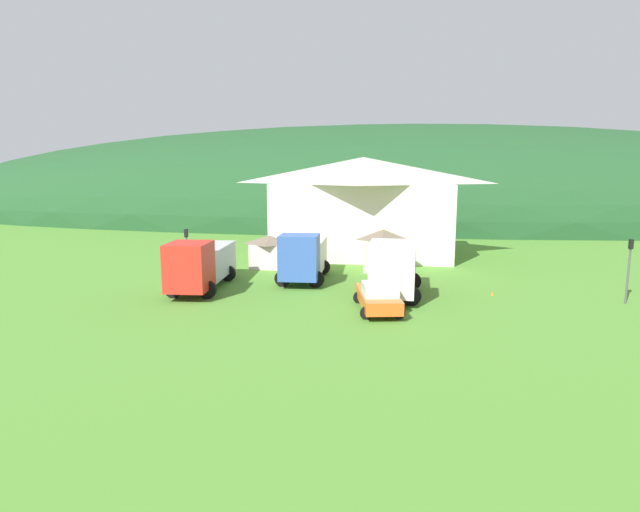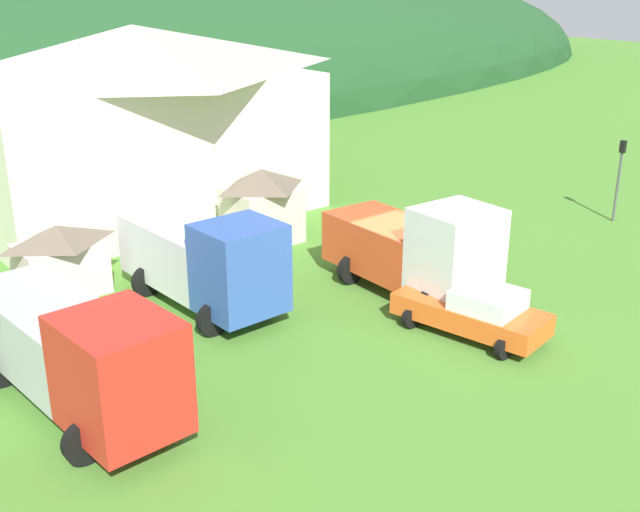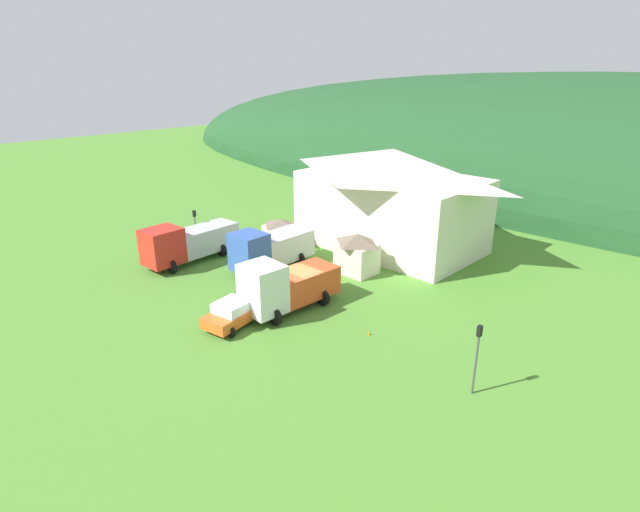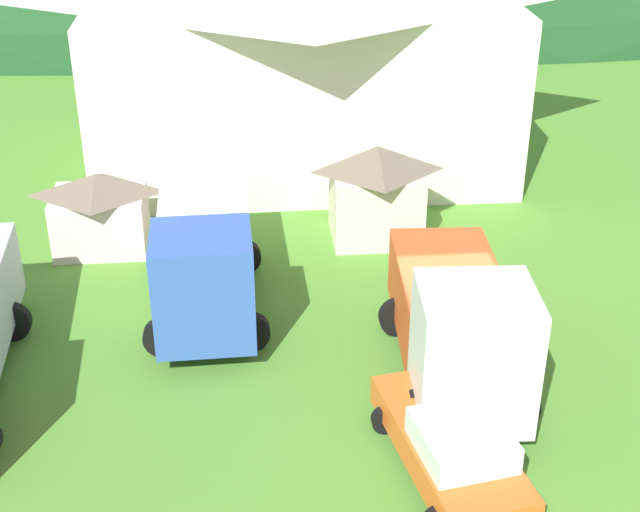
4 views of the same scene
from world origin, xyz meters
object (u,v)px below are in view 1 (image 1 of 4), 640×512
crane_truck_red (201,263)px  traffic_light_west (187,249)px  play_shed_cream (383,249)px  traffic_light_east (629,264)px  depot_building (363,206)px  heavy_rig_white (394,268)px  box_truck_blue (304,256)px  service_pickup_orange (378,297)px  traffic_cone_near_pickup (492,295)px  play_shed_pink (270,251)px

crane_truck_red → traffic_light_west: bearing=-142.6°
play_shed_cream → traffic_light_east: (14.27, -8.00, 0.70)m
depot_building → heavy_rig_white: (2.76, -15.20, -2.69)m
box_truck_blue → service_pickup_orange: (5.41, -7.31, -0.96)m
traffic_cone_near_pickup → play_shed_pink: bearing=156.0°
depot_building → traffic_light_east: (16.22, -14.87, -2.15)m
play_shed_pink → service_pickup_orange: play_shed_pink is taller
play_shed_cream → box_truck_blue: box_truck_blue is taller
play_shed_pink → traffic_cone_near_pickup: bearing=-24.0°
play_shed_pink → heavy_rig_white: (9.65, -8.33, 0.47)m
play_shed_cream → crane_truck_red: bearing=-145.3°
traffic_cone_near_pickup → heavy_rig_white: bearing=-168.0°
depot_building → play_shed_cream: depot_building is taller
depot_building → play_shed_pink: size_ratio=5.27×
depot_building → heavy_rig_white: depot_building is taller
service_pickup_orange → traffic_light_east: bearing=93.9°
play_shed_pink → traffic_light_west: 7.49m
service_pickup_orange → traffic_light_east: (14.28, 3.63, 1.52)m
box_truck_blue → service_pickup_orange: box_truck_blue is taller
traffic_light_west → traffic_cone_near_pickup: 20.33m
traffic_light_west → traffic_cone_near_pickup: (20.17, -1.04, -2.30)m
play_shed_cream → service_pickup_orange: 11.66m
play_shed_pink → traffic_light_west: (-4.40, -5.99, 0.97)m
depot_building → play_shed_pink: (-6.89, -6.88, -3.16)m
traffic_light_west → traffic_cone_near_pickup: bearing=-2.9°
play_shed_pink → traffic_light_west: size_ratio=0.84×
play_shed_pink → traffic_cone_near_pickup: (15.77, -7.02, -1.33)m
traffic_light_west → heavy_rig_white: bearing=-9.5°
box_truck_blue → service_pickup_orange: size_ratio=1.37×
traffic_cone_near_pickup → depot_building: bearing=122.6°
box_truck_blue → crane_truck_red: bearing=-60.7°
depot_building → play_shed_pink: bearing=-135.1°
play_shed_cream → heavy_rig_white: heavy_rig_white is taller
box_truck_blue → traffic_light_west: bearing=-79.5°
crane_truck_red → service_pickup_orange: crane_truck_red is taller
service_pickup_orange → play_shed_pink: bearing=-153.1°
traffic_light_west → play_shed_cream: bearing=24.4°
service_pickup_orange → traffic_light_west: 14.46m
crane_truck_red → service_pickup_orange: (11.53, -3.66, -0.93)m
heavy_rig_white → traffic_light_west: bearing=-96.5°
play_shed_pink → traffic_light_west: traffic_light_west is taller
crane_truck_red → traffic_cone_near_pickup: bearing=89.6°
heavy_rig_white → service_pickup_orange: bearing=-11.0°
crane_truck_red → traffic_light_west: size_ratio=2.26×
box_truck_blue → heavy_rig_white: (6.23, -4.01, 0.02)m
box_truck_blue → traffic_light_east: (19.69, -3.67, 0.56)m
traffic_cone_near_pickup → traffic_light_west: bearing=177.1°
box_truck_blue → traffic_light_west: 8.02m
heavy_rig_white → traffic_cone_near_pickup: (6.12, 1.30, -1.80)m
depot_building → traffic_cone_near_pickup: bearing=-57.4°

